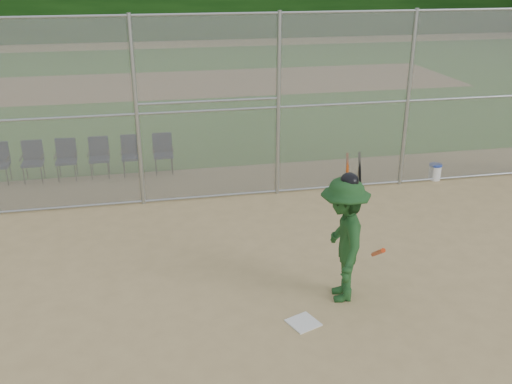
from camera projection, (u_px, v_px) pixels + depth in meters
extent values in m
plane|color=tan|center=(290.00, 325.00, 8.30)|extent=(100.00, 100.00, 0.00)
plane|color=#2E651E|center=(185.00, 84.00, 24.64)|extent=(100.00, 100.00, 0.00)
plane|color=tan|center=(185.00, 84.00, 24.64)|extent=(24.00, 24.00, 0.00)
cube|color=gray|center=(233.00, 109.00, 12.09)|extent=(16.00, 0.02, 4.00)
cylinder|color=#9EA3A8|center=(231.00, 14.00, 11.36)|extent=(16.00, 0.05, 0.05)
cube|color=silver|center=(303.00, 323.00, 8.34)|extent=(0.52, 0.52, 0.02)
imported|color=#1C471E|center=(343.00, 240.00, 8.63)|extent=(0.97, 1.41, 2.00)
ellipsoid|color=black|center=(347.00, 180.00, 8.27)|extent=(0.27, 0.30, 0.23)
cylinder|color=red|center=(378.00, 253.00, 8.36)|extent=(0.24, 0.75, 0.51)
cylinder|color=white|center=(435.00, 173.00, 13.78)|extent=(0.29, 0.29, 0.35)
cylinder|color=#253EA3|center=(436.00, 165.00, 13.71)|extent=(0.31, 0.31, 0.05)
cylinder|color=#D84C14|center=(347.00, 171.00, 13.16)|extent=(0.06, 0.23, 0.84)
cylinder|color=black|center=(360.00, 170.00, 13.22)|extent=(0.06, 0.26, 0.84)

